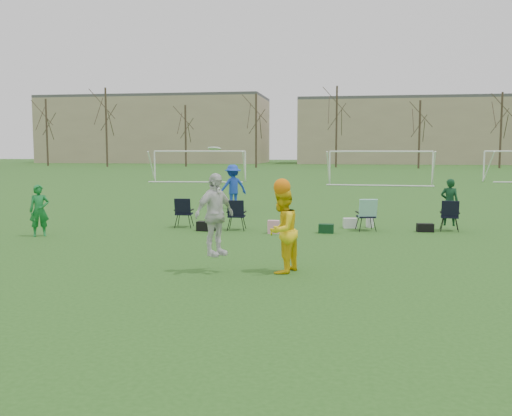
% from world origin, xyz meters
% --- Properties ---
extents(ground, '(260.00, 260.00, 0.00)m').
position_xyz_m(ground, '(0.00, 0.00, 0.00)').
color(ground, '#26531A').
rests_on(ground, ground).
extents(fielder_green_near, '(0.66, 0.60, 1.52)m').
position_xyz_m(fielder_green_near, '(-7.26, 5.18, 0.76)').
color(fielder_green_near, '#136E2C').
rests_on(fielder_green_near, ground).
extents(fielder_blue, '(1.41, 1.26, 1.90)m').
position_xyz_m(fielder_blue, '(-3.18, 13.74, 0.95)').
color(fielder_blue, '#193DBD').
rests_on(fielder_blue, ground).
extents(center_contest, '(2.28, 1.27, 2.61)m').
position_xyz_m(center_contest, '(-0.19, 1.27, 1.04)').
color(center_contest, silver).
rests_on(center_contest, ground).
extents(sideline_setup, '(9.15, 2.10, 1.64)m').
position_xyz_m(sideline_setup, '(1.16, 7.90, 0.51)').
color(sideline_setup, '#0F371D').
rests_on(sideline_setup, ground).
extents(goal_left, '(7.39, 0.76, 2.46)m').
position_xyz_m(goal_left, '(-10.00, 34.00, 1.92)').
color(goal_left, white).
rests_on(goal_left, ground).
extents(goal_mid, '(7.40, 0.63, 2.46)m').
position_xyz_m(goal_mid, '(4.00, 32.00, 1.92)').
color(goal_mid, white).
rests_on(goal_mid, ground).
extents(tree_line, '(110.28, 3.28, 11.40)m').
position_xyz_m(tree_line, '(0.24, 69.85, 5.09)').
color(tree_line, '#382B21').
rests_on(tree_line, ground).
extents(building_row, '(126.00, 16.00, 13.00)m').
position_xyz_m(building_row, '(6.73, 96.00, 5.99)').
color(building_row, tan).
rests_on(building_row, ground).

